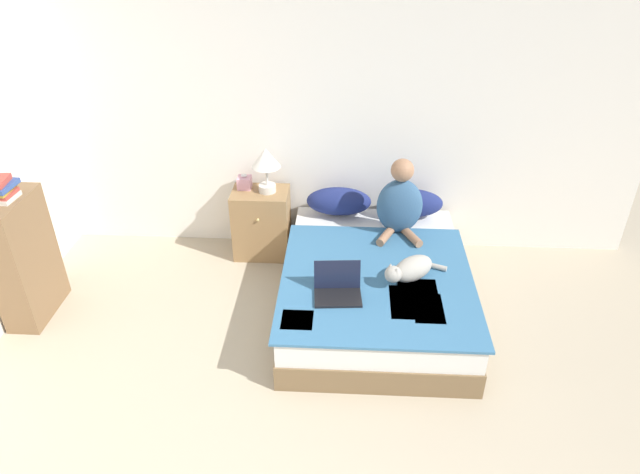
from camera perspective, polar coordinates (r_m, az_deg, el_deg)
The scene contains 12 objects.
wall_back at distance 5.08m, azimuth -0.15°, elevation 12.02°, with size 5.78×0.05×2.55m.
bed at distance 4.66m, azimuth 5.53°, elevation -5.01°, with size 1.47×1.93×0.43m.
pillow_near at distance 5.16m, azimuth 1.90°, elevation 3.59°, with size 0.58×0.26×0.26m.
pillow_far at distance 5.19m, azimuth 9.01°, elevation 3.37°, with size 0.58×0.26×0.26m.
person_sitting at distance 4.85m, azimuth 7.99°, elevation 3.39°, with size 0.39×0.38×0.68m.
cat_tabby at distance 4.35m, azimuth 9.01°, elevation -3.20°, with size 0.51×0.39×0.20m.
laptop_open at distance 4.17m, azimuth 1.78°, elevation -5.26°, with size 0.36×0.29×0.23m.
nightstand at distance 5.30m, azimuth -5.85°, elevation 1.40°, with size 0.51×0.39×0.65m.
table_lamp at distance 5.02m, azimuth -5.43°, elevation 7.49°, with size 0.25×0.25×0.41m.
tissue_box at distance 5.20m, azimuth -7.56°, elevation 5.44°, with size 0.12×0.12×0.14m.
bookshelf at distance 4.99m, azimuth -27.51°, elevation -1.93°, with size 0.26×0.58×1.04m.
book_stack_top at distance 4.72m, azimuth -29.30°, elevation 4.18°, with size 0.19×0.24×0.17m.
Camera 1 is at (0.27, -1.21, 2.98)m, focal length 32.00 mm.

